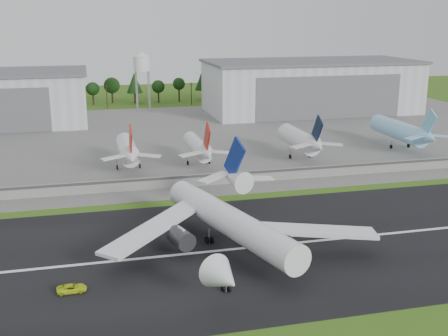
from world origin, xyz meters
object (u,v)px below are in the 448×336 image
object	(u,v)px
main_airliner	(230,228)
ground_vehicle	(72,288)
parked_jet_navy	(302,140)
parked_jet_red_a	(128,151)
parked_jet_skyblue	(403,131)
parked_jet_red_b	(199,148)

from	to	relation	value
main_airliner	ground_vehicle	bearing A→B (deg)	2.11
parked_jet_navy	ground_vehicle	bearing A→B (deg)	-133.19
parked_jet_red_a	parked_jet_navy	bearing A→B (deg)	0.03
main_airliner	parked_jet_skyblue	xyz separation A→B (m)	(82.18, 72.03, 1.59)
parked_jet_red_a	parked_jet_navy	xyz separation A→B (m)	(56.82, 0.03, 0.24)
main_airliner	parked_jet_navy	distance (m)	79.07
parked_jet_navy	parked_jet_skyblue	bearing A→B (deg)	7.10
parked_jet_red_a	parked_jet_red_b	size ratio (longest dim) A/B	1.00
parked_jet_red_b	parked_jet_skyblue	size ratio (longest dim) A/B	0.84
parked_jet_skyblue	main_airliner	bearing A→B (deg)	-138.77
parked_jet_red_a	parked_jet_skyblue	size ratio (longest dim) A/B	0.84
parked_jet_red_b	parked_jet_navy	bearing A→B (deg)	0.15
ground_vehicle	parked_jet_red_a	size ratio (longest dim) A/B	0.16
ground_vehicle	parked_jet_red_a	distance (m)	79.42
main_airliner	ground_vehicle	xyz separation A→B (m)	(-30.94, -10.62, -4.09)
parked_jet_red_a	parked_jet_navy	world-z (taller)	parked_jet_navy
parked_jet_red_a	parked_jet_red_b	distance (m)	22.19
parked_jet_red_b	parked_jet_navy	distance (m)	34.63
parked_jet_red_a	ground_vehicle	bearing A→B (deg)	-101.69
ground_vehicle	main_airliner	bearing A→B (deg)	-73.31
parked_jet_navy	parked_jet_skyblue	distance (m)	40.55
parked_jet_red_a	parked_jet_skyblue	distance (m)	97.19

